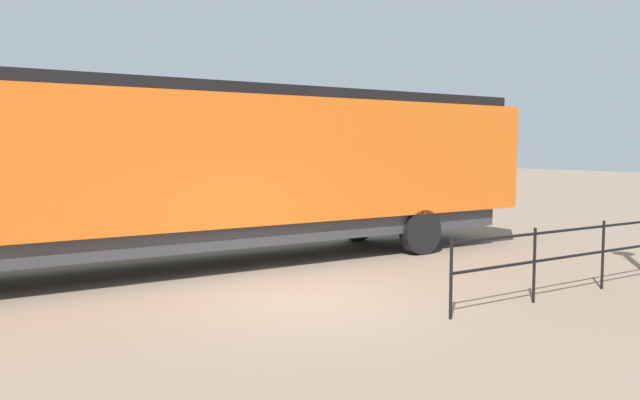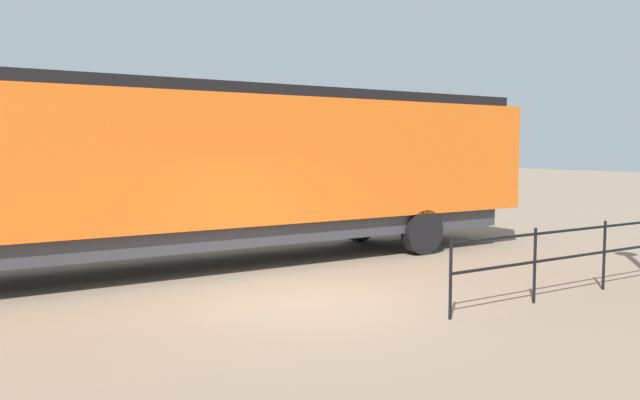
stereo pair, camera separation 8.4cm
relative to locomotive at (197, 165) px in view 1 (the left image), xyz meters
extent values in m
plane|color=#84705B|center=(4.02, 0.35, -2.21)|extent=(120.00, 120.00, 0.00)
cube|color=orange|center=(0.00, -0.56, 0.12)|extent=(2.95, 18.02, 2.67)
cube|color=black|center=(0.00, 7.18, -0.28)|extent=(2.83, 2.55, 1.87)
cube|color=black|center=(0.00, -0.56, 1.58)|extent=(2.66, 17.30, 0.24)
cube|color=#38383D|center=(0.00, -0.56, -1.44)|extent=(2.66, 16.58, 0.45)
cylinder|color=black|center=(-1.33, 5.21, -1.66)|extent=(0.30, 1.10, 1.10)
cylinder|color=black|center=(1.33, 5.21, -1.66)|extent=(0.30, 1.10, 1.10)
cube|color=black|center=(6.05, 5.43, -1.05)|extent=(0.04, 7.63, 0.04)
cube|color=black|center=(6.05, 5.43, -1.52)|extent=(0.04, 7.63, 0.04)
cylinder|color=black|center=(6.05, 1.61, -1.58)|extent=(0.05, 0.05, 1.27)
cylinder|color=black|center=(6.05, 3.52, -1.58)|extent=(0.05, 0.05, 1.27)
cylinder|color=black|center=(6.05, 5.43, -1.58)|extent=(0.05, 0.05, 1.27)
camera|label=1|loc=(12.94, -5.18, 0.37)|focal=35.76mm
camera|label=2|loc=(12.99, -5.11, 0.37)|focal=35.76mm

